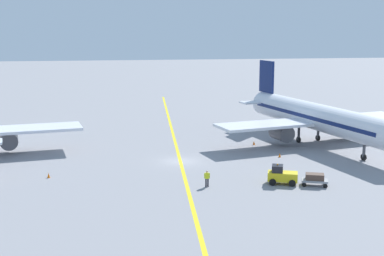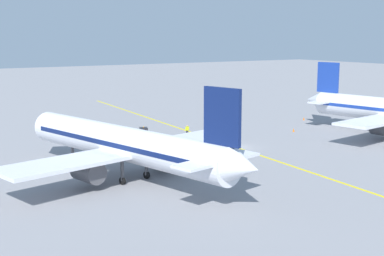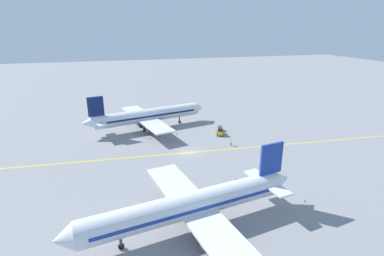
% 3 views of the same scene
% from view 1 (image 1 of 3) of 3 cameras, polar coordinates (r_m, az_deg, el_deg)
% --- Properties ---
extents(ground_plane, '(400.00, 400.00, 0.00)m').
position_cam_1_polar(ground_plane, '(64.00, -1.26, -3.58)').
color(ground_plane, gray).
extents(apron_yellow_centreline, '(8.82, 119.73, 0.01)m').
position_cam_1_polar(apron_yellow_centreline, '(64.00, -1.26, -3.58)').
color(apron_yellow_centreline, yellow).
rests_on(apron_yellow_centreline, ground).
extents(airplane_adjacent_stand, '(28.45, 35.21, 10.60)m').
position_cam_1_polar(airplane_adjacent_stand, '(74.76, 13.07, 1.13)').
color(airplane_adjacent_stand, silver).
rests_on(airplane_adjacent_stand, ground).
extents(baggage_tug_white, '(3.33, 2.54, 2.11)m').
position_cam_1_polar(baggage_tug_white, '(55.55, 9.55, -5.00)').
color(baggage_tug_white, gold).
rests_on(baggage_tug_white, ground).
extents(baggage_cart_trailing, '(2.92, 2.20, 1.24)m').
position_cam_1_polar(baggage_cart_trailing, '(55.64, 12.96, -5.26)').
color(baggage_cart_trailing, gray).
rests_on(baggage_cart_trailing, ground).
extents(ground_crew_worker, '(0.57, 0.28, 1.68)m').
position_cam_1_polar(ground_crew_worker, '(53.82, 1.61, -5.36)').
color(ground_crew_worker, '#23232D').
rests_on(ground_crew_worker, ground).
extents(traffic_cone_mid_apron, '(0.32, 0.32, 0.55)m').
position_cam_1_polar(traffic_cone_mid_apron, '(59.12, -15.05, -4.90)').
color(traffic_cone_mid_apron, orange).
rests_on(traffic_cone_mid_apron, ground).
extents(traffic_cone_by_wingtip, '(0.32, 0.32, 0.55)m').
position_cam_1_polar(traffic_cone_by_wingtip, '(73.34, 6.62, -1.58)').
color(traffic_cone_by_wingtip, orange).
rests_on(traffic_cone_by_wingtip, ground).
extents(traffic_cone_far_edge, '(0.32, 0.32, 0.55)m').
position_cam_1_polar(traffic_cone_far_edge, '(66.87, 9.34, -2.86)').
color(traffic_cone_far_edge, orange).
rests_on(traffic_cone_far_edge, ground).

